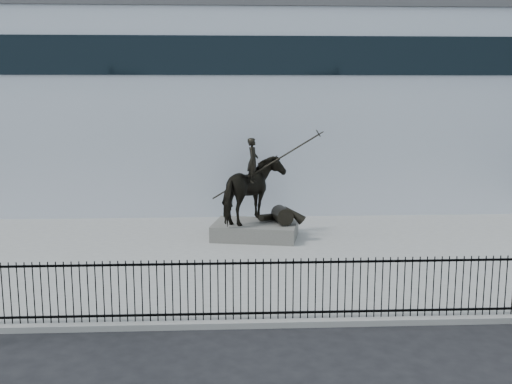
{
  "coord_description": "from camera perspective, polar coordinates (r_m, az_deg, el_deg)",
  "views": [
    {
      "loc": [
        0.02,
        -12.42,
        5.61
      ],
      "look_at": [
        0.94,
        6.0,
        2.44
      ],
      "focal_mm": 42.0,
      "sensor_mm": 36.0,
      "label": 1
    }
  ],
  "objects": [
    {
      "name": "ground",
      "position": [
        13.63,
        -2.79,
        -14.58
      ],
      "size": [
        120.0,
        120.0,
        0.0
      ],
      "primitive_type": "plane",
      "color": "black",
      "rests_on": "ground"
    },
    {
      "name": "plaza",
      "position": [
        20.2,
        -2.84,
        -6.18
      ],
      "size": [
        30.0,
        12.0,
        0.15
      ],
      "primitive_type": "cube",
      "color": "gray",
      "rests_on": "ground"
    },
    {
      "name": "building",
      "position": [
        32.44,
        -2.93,
        7.77
      ],
      "size": [
        44.0,
        14.0,
        9.0
      ],
      "primitive_type": "cube",
      "color": "silver",
      "rests_on": "ground"
    },
    {
      "name": "picket_fence",
      "position": [
        14.46,
        -2.83,
        -9.27
      ],
      "size": [
        22.1,
        0.1,
        1.5
      ],
      "color": "black",
      "rests_on": "plaza"
    },
    {
      "name": "statue_plinth",
      "position": [
        22.33,
        -0.06,
        -3.66
      ],
      "size": [
        3.41,
        2.66,
        0.57
      ],
      "primitive_type": "cube",
      "rotation": [
        0.0,
        0.0,
        -0.2
      ],
      "color": "#53504C",
      "rests_on": "plaza"
    },
    {
      "name": "equestrian_statue",
      "position": [
        22.03,
        0.09,
        0.1
      ],
      "size": [
        3.85,
        2.78,
        3.32
      ],
      "rotation": [
        0.0,
        0.0,
        -0.2
      ],
      "color": "black",
      "rests_on": "statue_plinth"
    }
  ]
}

